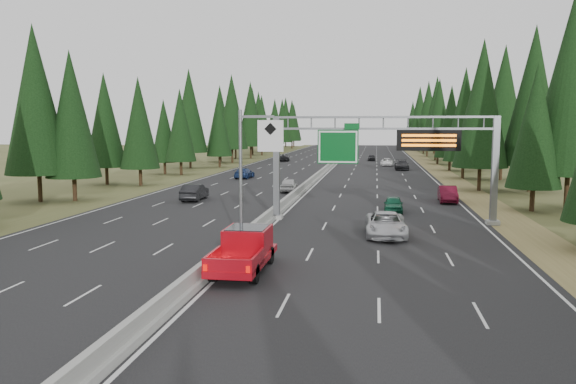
# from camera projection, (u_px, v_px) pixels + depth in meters

# --- Properties ---
(road) EXTENTS (32.00, 260.00, 0.08)m
(road) POSITION_uv_depth(u_px,v_px,m) (325.00, 172.00, 87.15)
(road) COLOR black
(road) RESTS_ON ground
(shoulder_right) EXTENTS (3.60, 260.00, 0.06)m
(shoulder_right) POSITION_uv_depth(u_px,v_px,m) (443.00, 174.00, 84.42)
(shoulder_right) COLOR olive
(shoulder_right) RESTS_ON ground
(shoulder_left) EXTENTS (3.60, 260.00, 0.06)m
(shoulder_left) POSITION_uv_depth(u_px,v_px,m) (214.00, 171.00, 89.88)
(shoulder_left) COLOR #424B23
(shoulder_left) RESTS_ON ground
(median_barrier) EXTENTS (0.70, 260.00, 0.85)m
(median_barrier) POSITION_uv_depth(u_px,v_px,m) (325.00, 170.00, 87.11)
(median_barrier) COLOR gray
(median_barrier) RESTS_ON road
(sign_gantry) EXTENTS (16.75, 0.98, 7.80)m
(sign_gantry) POSITION_uv_depth(u_px,v_px,m) (392.00, 152.00, 40.90)
(sign_gantry) COLOR slate
(sign_gantry) RESTS_ON road
(hov_sign_pole) EXTENTS (2.80, 0.50, 8.00)m
(hov_sign_pole) POSITION_uv_depth(u_px,v_px,m) (250.00, 168.00, 32.51)
(hov_sign_pole) COLOR slate
(hov_sign_pole) RESTS_ON road
(tree_row_right) EXTENTS (11.63, 238.90, 18.99)m
(tree_row_right) POSITION_uv_depth(u_px,v_px,m) (489.00, 110.00, 70.86)
(tree_row_right) COLOR black
(tree_row_right) RESTS_ON ground
(tree_row_left) EXTENTS (11.65, 241.34, 18.81)m
(tree_row_left) POSITION_uv_depth(u_px,v_px,m) (165.00, 112.00, 80.18)
(tree_row_left) COLOR black
(tree_row_left) RESTS_ON ground
(silver_minivan) EXTENTS (2.71, 5.60, 1.54)m
(silver_minivan) POSITION_uv_depth(u_px,v_px,m) (386.00, 224.00, 36.11)
(silver_minivan) COLOR #B5B6BA
(silver_minivan) RESTS_ON road
(red_pickup) EXTENTS (2.24, 6.27, 2.04)m
(red_pickup) POSITION_uv_depth(u_px,v_px,m) (246.00, 247.00, 27.66)
(red_pickup) COLOR black
(red_pickup) RESTS_ON road
(car_ahead_green) EXTENTS (1.60, 3.81, 1.29)m
(car_ahead_green) POSITION_uv_depth(u_px,v_px,m) (393.00, 204.00, 46.40)
(car_ahead_green) COLOR #14583B
(car_ahead_green) RESTS_ON road
(car_ahead_dkred) EXTENTS (1.76, 4.62, 1.50)m
(car_ahead_dkred) POSITION_uv_depth(u_px,v_px,m) (448.00, 194.00, 52.48)
(car_ahead_dkred) COLOR #5A0C1F
(car_ahead_dkred) RESTS_ON road
(car_ahead_dkgrey) EXTENTS (2.24, 5.47, 1.58)m
(car_ahead_dkgrey) POSITION_uv_depth(u_px,v_px,m) (402.00, 165.00, 91.71)
(car_ahead_dkgrey) COLOR black
(car_ahead_dkgrey) RESTS_ON road
(car_ahead_white) EXTENTS (2.44, 4.85, 1.32)m
(car_ahead_white) POSITION_uv_depth(u_px,v_px,m) (387.00, 162.00, 101.20)
(car_ahead_white) COLOR white
(car_ahead_white) RESTS_ON road
(car_ahead_far) EXTENTS (1.57, 3.78, 1.28)m
(car_ahead_far) POSITION_uv_depth(u_px,v_px,m) (371.00, 158.00, 116.48)
(car_ahead_far) COLOR black
(car_ahead_far) RESTS_ON road
(car_onc_near) EXTENTS (1.84, 4.81, 1.57)m
(car_onc_near) POSITION_uv_depth(u_px,v_px,m) (195.00, 192.00, 53.81)
(car_onc_near) COLOR black
(car_onc_near) RESTS_ON road
(car_onc_blue) EXTENTS (2.16, 4.83, 1.38)m
(car_onc_blue) POSITION_uv_depth(u_px,v_px,m) (244.00, 173.00, 76.81)
(car_onc_blue) COLOR navy
(car_onc_blue) RESTS_ON road
(car_onc_white) EXTENTS (1.93, 4.38, 1.47)m
(car_onc_white) POSITION_uv_depth(u_px,v_px,m) (289.00, 185.00, 60.97)
(car_onc_white) COLOR silver
(car_onc_white) RESTS_ON road
(car_onc_far) EXTENTS (2.78, 5.33, 1.43)m
(car_onc_far) POSITION_uv_depth(u_px,v_px,m) (283.00, 158.00, 114.99)
(car_onc_far) COLOR black
(car_onc_far) RESTS_ON road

